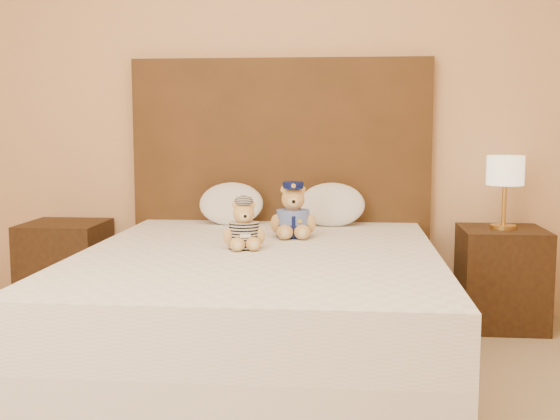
# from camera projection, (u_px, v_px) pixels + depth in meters

# --- Properties ---
(bed) EXTENTS (1.60, 2.00, 0.55)m
(bed) POSITION_uv_depth(u_px,v_px,m) (260.00, 310.00, 3.21)
(bed) COLOR white
(bed) RESTS_ON ground
(headboard) EXTENTS (1.75, 0.08, 1.50)m
(headboard) POSITION_uv_depth(u_px,v_px,m) (280.00, 187.00, 4.15)
(headboard) COLOR #503018
(headboard) RESTS_ON ground
(nightstand_left) EXTENTS (0.45, 0.45, 0.55)m
(nightstand_left) POSITION_uv_depth(u_px,v_px,m) (66.00, 269.00, 4.12)
(nightstand_left) COLOR #342210
(nightstand_left) RESTS_ON ground
(nightstand_right) EXTENTS (0.45, 0.45, 0.55)m
(nightstand_right) POSITION_uv_depth(u_px,v_px,m) (501.00, 278.00, 3.88)
(nightstand_right) COLOR #342210
(nightstand_right) RESTS_ON ground
(lamp) EXTENTS (0.20, 0.20, 0.40)m
(lamp) POSITION_uv_depth(u_px,v_px,m) (505.00, 174.00, 3.81)
(lamp) COLOR gold
(lamp) RESTS_ON nightstand_right
(teddy_police) EXTENTS (0.26, 0.26, 0.28)m
(teddy_police) POSITION_uv_depth(u_px,v_px,m) (293.00, 210.00, 3.54)
(teddy_police) COLOR tan
(teddy_police) RESTS_ON bed
(teddy_prisoner) EXTENTS (0.24, 0.24, 0.23)m
(teddy_prisoner) POSITION_uv_depth(u_px,v_px,m) (244.00, 224.00, 3.22)
(teddy_prisoner) COLOR tan
(teddy_prisoner) RESTS_ON bed
(pillow_left) EXTENTS (0.37, 0.24, 0.26)m
(pillow_left) POSITION_uv_depth(u_px,v_px,m) (231.00, 202.00, 4.01)
(pillow_left) COLOR white
(pillow_left) RESTS_ON bed
(pillow_right) EXTENTS (0.37, 0.24, 0.26)m
(pillow_right) POSITION_uv_depth(u_px,v_px,m) (332.00, 202.00, 3.95)
(pillow_right) COLOR white
(pillow_right) RESTS_ON bed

